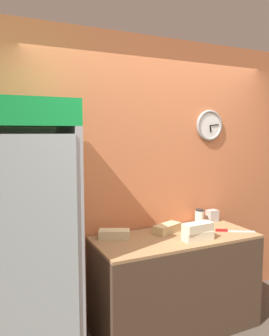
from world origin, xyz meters
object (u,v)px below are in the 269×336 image
beverage_cooler (24,229)px  condiment_jar (199,216)px  sandwich_flat_left (167,228)px  sandwich_stack_middle (198,227)px  napkin_dispenser (212,216)px  chefs_knife (230,231)px  sandwich_stack_bottom (198,236)px  sandwich_flat_right (114,234)px

beverage_cooler → condiment_jar: bearing=7.2°
sandwich_flat_left → condiment_jar: condiment_jar is taller
sandwich_stack_middle → napkin_dispenser: size_ratio=2.31×
beverage_cooler → chefs_knife: bearing=-4.3°
condiment_jar → napkin_dispenser: bearing=0.5°
beverage_cooler → napkin_dispenser: 1.92m
condiment_jar → sandwich_stack_bottom: bearing=-127.9°
napkin_dispenser → chefs_knife: bearing=-102.2°
beverage_cooler → napkin_dispenser: beverage_cooler is taller
sandwich_flat_right → condiment_jar: bearing=4.7°
chefs_knife → condiment_jar: (-0.09, 0.36, 0.06)m
sandwich_stack_bottom → sandwich_flat_left: 0.32m
chefs_knife → sandwich_flat_left: bearing=157.3°
sandwich_flat_right → chefs_knife: 1.09m
chefs_knife → napkin_dispenser: bearing=77.8°
sandwich_stack_bottom → sandwich_stack_middle: bearing=0.0°
sandwich_stack_middle → sandwich_flat_left: size_ratio=0.91×
condiment_jar → napkin_dispenser: 0.16m
sandwich_stack_bottom → sandwich_flat_right: sandwich_flat_right is taller
sandwich_stack_bottom → chefs_knife: 0.43m
sandwich_flat_left → napkin_dispenser: size_ratio=2.53×
sandwich_stack_middle → sandwich_flat_left: 0.33m
beverage_cooler → napkin_dispenser: bearing=6.6°
sandwich_flat_right → chefs_knife: sandwich_flat_right is taller
sandwich_flat_left → napkin_dispenser: 0.64m
beverage_cooler → sandwich_flat_right: 0.80m
beverage_cooler → chefs_knife: beverage_cooler is taller
beverage_cooler → condiment_jar: 1.76m
napkin_dispenser → sandwich_stack_middle: bearing=-139.3°
sandwich_flat_right → chefs_knife: (1.06, -0.28, -0.03)m
sandwich_stack_middle → napkin_dispenser: bearing=40.7°
sandwich_flat_right → napkin_dispenser: napkin_dispenser is taller
sandwich_stack_middle → sandwich_flat_right: size_ratio=0.95×
beverage_cooler → napkin_dispenser: size_ratio=16.90×
sandwich_stack_middle → sandwich_flat_left: sandwich_stack_middle is taller
napkin_dispenser → sandwich_stack_bottom: bearing=-139.3°
chefs_knife → napkin_dispenser: napkin_dispenser is taller
sandwich_flat_right → condiment_jar: 0.98m
sandwich_stack_bottom → sandwich_flat_left: size_ratio=0.89×
sandwich_stack_middle → napkin_dispenser: sandwich_stack_middle is taller
sandwich_stack_middle → napkin_dispenser: 0.66m
sandwich_stack_middle → napkin_dispenser: (0.50, 0.43, -0.05)m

